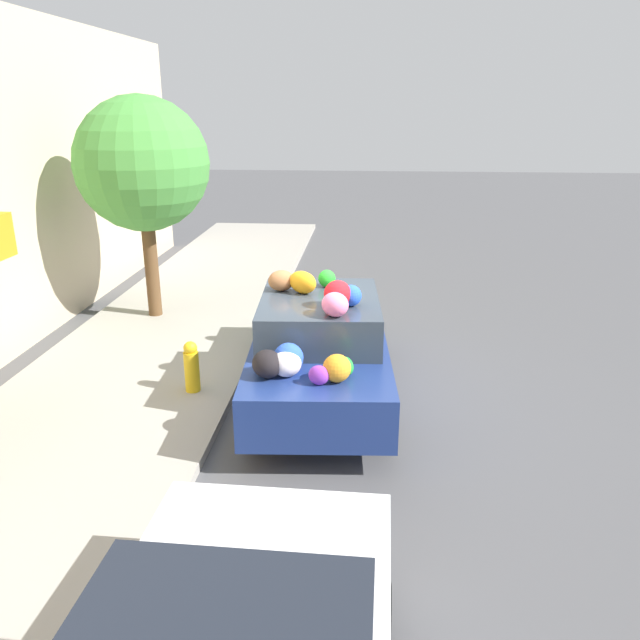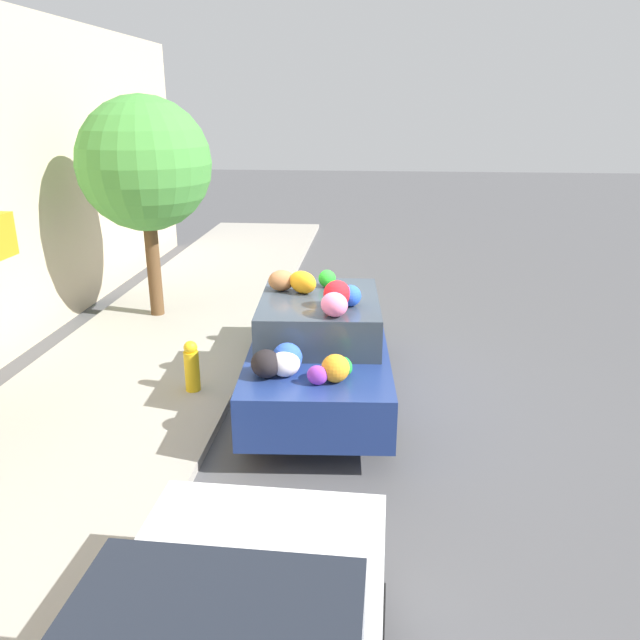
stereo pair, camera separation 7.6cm
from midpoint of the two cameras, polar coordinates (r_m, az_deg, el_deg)
name	(u,v)px [view 1 (the left image)]	position (r m, az deg, el deg)	size (l,w,h in m)	color
ground_plane	(318,394)	(8.57, -0.48, -6.75)	(60.00, 60.00, 0.00)	#4C4C4F
sidewalk_curb	(125,383)	(9.18, -17.61, -5.52)	(24.00, 3.20, 0.11)	#9E998E
street_tree	(142,165)	(11.24, -16.13, 13.46)	(2.26, 2.26, 3.80)	brown
fire_hydrant	(192,367)	(8.45, -11.91, -4.19)	(0.20, 0.20, 0.70)	gold
art_car	(320,343)	(8.22, -0.29, -2.10)	(4.23, 1.94, 1.76)	navy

